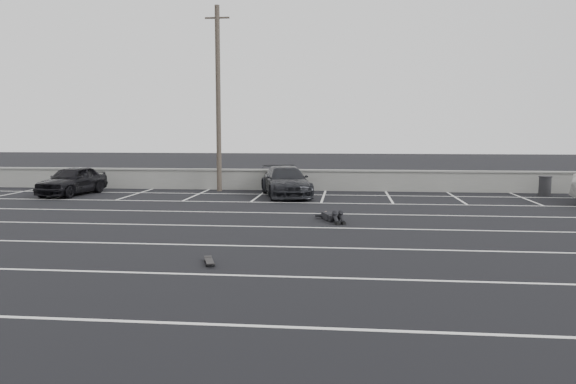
# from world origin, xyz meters

# --- Properties ---
(ground) EXTENTS (120.00, 120.00, 0.00)m
(ground) POSITION_xyz_m (0.00, 0.00, 0.00)
(ground) COLOR black
(ground) RESTS_ON ground
(seawall) EXTENTS (50.00, 0.45, 1.06)m
(seawall) POSITION_xyz_m (0.00, 14.00, 0.55)
(seawall) COLOR gray
(seawall) RESTS_ON ground
(stall_lines) EXTENTS (36.00, 20.05, 0.01)m
(stall_lines) POSITION_xyz_m (-0.08, 4.41, 0.00)
(stall_lines) COLOR silver
(stall_lines) RESTS_ON ground
(car_left) EXTENTS (2.14, 4.21, 1.37)m
(car_left) POSITION_xyz_m (-10.86, 10.84, 0.69)
(car_left) COLOR black
(car_left) RESTS_ON ground
(car_right) EXTENTS (3.10, 5.05, 1.37)m
(car_right) POSITION_xyz_m (-0.75, 11.31, 0.68)
(car_right) COLOR black
(car_right) RESTS_ON ground
(utility_pole) EXTENTS (1.21, 0.24, 9.10)m
(utility_pole) POSITION_xyz_m (-4.32, 13.20, 4.61)
(utility_pole) COLOR #4C4238
(utility_pole) RESTS_ON ground
(trash_bin) EXTENTS (0.72, 0.72, 0.92)m
(trash_bin) POSITION_xyz_m (11.27, 12.78, 0.47)
(trash_bin) COLOR black
(trash_bin) RESTS_ON ground
(person) EXTENTS (2.30, 2.78, 0.45)m
(person) POSITION_xyz_m (1.50, 4.64, 0.22)
(person) COLOR black
(person) RESTS_ON ground
(skateboard) EXTENTS (0.39, 0.70, 0.08)m
(skateboard) POSITION_xyz_m (-1.04, -2.07, 0.06)
(skateboard) COLOR black
(skateboard) RESTS_ON ground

